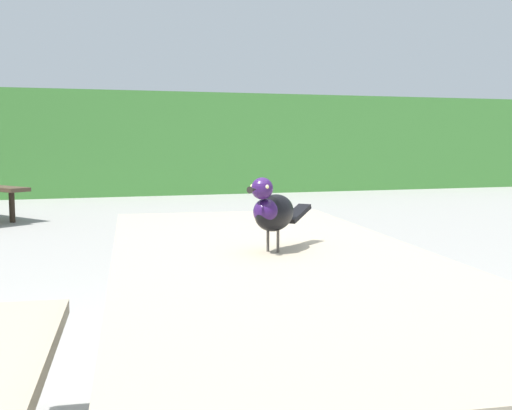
% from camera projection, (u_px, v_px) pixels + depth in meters
% --- Properties ---
extents(hedge_wall, '(28.00, 1.59, 1.93)m').
position_uv_depth(hedge_wall, '(88.00, 144.00, 11.88)').
color(hedge_wall, '#428438').
rests_on(hedge_wall, ground).
extents(picnic_table_foreground, '(1.85, 1.88, 0.74)m').
position_uv_depth(picnic_table_foreground, '(273.00, 328.00, 1.52)').
color(picnic_table_foreground, gray).
rests_on(picnic_table_foreground, ground).
extents(bird_grackle, '(0.23, 0.21, 0.18)m').
position_uv_depth(bird_grackle, '(272.00, 210.00, 1.51)').
color(bird_grackle, black).
rests_on(bird_grackle, picnic_table_foreground).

